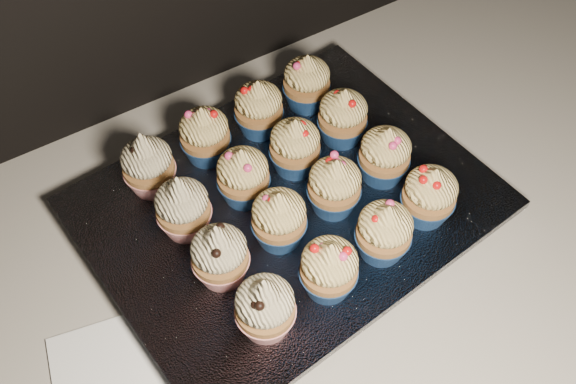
# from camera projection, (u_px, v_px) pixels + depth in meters

# --- Properties ---
(worktop) EXTENTS (2.44, 0.64, 0.04)m
(worktop) POSITION_uv_depth(u_px,v_px,m) (231.00, 277.00, 0.77)
(worktop) COLOR beige
(worktop) RESTS_ON cabinet
(napkin) EXTENTS (0.17, 0.17, 0.00)m
(napkin) POSITION_uv_depth(u_px,v_px,m) (124.00, 378.00, 0.67)
(napkin) COLOR white
(napkin) RESTS_ON worktop
(baking_tray) EXTENTS (0.45, 0.36, 0.02)m
(baking_tray) POSITION_uv_depth(u_px,v_px,m) (288.00, 211.00, 0.79)
(baking_tray) COLOR black
(baking_tray) RESTS_ON worktop
(foil_lining) EXTENTS (0.49, 0.40, 0.01)m
(foil_lining) POSITION_uv_depth(u_px,v_px,m) (288.00, 203.00, 0.78)
(foil_lining) COLOR silver
(foil_lining) RESTS_ON baking_tray
(cupcake_0) EXTENTS (0.06, 0.06, 0.10)m
(cupcake_0) POSITION_uv_depth(u_px,v_px,m) (265.00, 307.00, 0.64)
(cupcake_0) COLOR #B41920
(cupcake_0) RESTS_ON foil_lining
(cupcake_1) EXTENTS (0.06, 0.06, 0.08)m
(cupcake_1) POSITION_uv_depth(u_px,v_px,m) (329.00, 268.00, 0.67)
(cupcake_1) COLOR navy
(cupcake_1) RESTS_ON foil_lining
(cupcake_2) EXTENTS (0.06, 0.06, 0.08)m
(cupcake_2) POSITION_uv_depth(u_px,v_px,m) (384.00, 231.00, 0.70)
(cupcake_2) COLOR navy
(cupcake_2) RESTS_ON foil_lining
(cupcake_3) EXTENTS (0.06, 0.06, 0.08)m
(cupcake_3) POSITION_uv_depth(u_px,v_px,m) (429.00, 195.00, 0.73)
(cupcake_3) COLOR navy
(cupcake_3) RESTS_ON foil_lining
(cupcake_4) EXTENTS (0.06, 0.06, 0.10)m
(cupcake_4) POSITION_uv_depth(u_px,v_px,m) (220.00, 255.00, 0.68)
(cupcake_4) COLOR #B41920
(cupcake_4) RESTS_ON foil_lining
(cupcake_5) EXTENTS (0.06, 0.06, 0.08)m
(cupcake_5) POSITION_uv_depth(u_px,v_px,m) (279.00, 219.00, 0.71)
(cupcake_5) COLOR navy
(cupcake_5) RESTS_ON foil_lining
(cupcake_6) EXTENTS (0.06, 0.06, 0.08)m
(cupcake_6) POSITION_uv_depth(u_px,v_px,m) (334.00, 186.00, 0.74)
(cupcake_6) COLOR navy
(cupcake_6) RESTS_ON foil_lining
(cupcake_7) EXTENTS (0.06, 0.06, 0.08)m
(cupcake_7) POSITION_uv_depth(u_px,v_px,m) (385.00, 155.00, 0.76)
(cupcake_7) COLOR navy
(cupcake_7) RESTS_ON foil_lining
(cupcake_8) EXTENTS (0.06, 0.06, 0.10)m
(cupcake_8) POSITION_uv_depth(u_px,v_px,m) (183.00, 207.00, 0.72)
(cupcake_8) COLOR #B41920
(cupcake_8) RESTS_ON foil_lining
(cupcake_9) EXTENTS (0.06, 0.06, 0.08)m
(cupcake_9) POSITION_uv_depth(u_px,v_px,m) (243.00, 176.00, 0.75)
(cupcake_9) COLOR navy
(cupcake_9) RESTS_ON foil_lining
(cupcake_10) EXTENTS (0.06, 0.06, 0.08)m
(cupcake_10) POSITION_uv_depth(u_px,v_px,m) (295.00, 146.00, 0.77)
(cupcake_10) COLOR navy
(cupcake_10) RESTS_ON foil_lining
(cupcake_11) EXTENTS (0.06, 0.06, 0.08)m
(cupcake_11) POSITION_uv_depth(u_px,v_px,m) (343.00, 117.00, 0.80)
(cupcake_11) COLOR navy
(cupcake_11) RESTS_ON foil_lining
(cupcake_12) EXTENTS (0.06, 0.06, 0.10)m
(cupcake_12) POSITION_uv_depth(u_px,v_px,m) (148.00, 164.00, 0.75)
(cupcake_12) COLOR #B41920
(cupcake_12) RESTS_ON foil_lining
(cupcake_13) EXTENTS (0.06, 0.06, 0.08)m
(cupcake_13) POSITION_uv_depth(u_px,v_px,m) (205.00, 135.00, 0.78)
(cupcake_13) COLOR navy
(cupcake_13) RESTS_ON foil_lining
(cupcake_14) EXTENTS (0.06, 0.06, 0.08)m
(cupcake_14) POSITION_uv_depth(u_px,v_px,m) (259.00, 108.00, 0.81)
(cupcake_14) COLOR navy
(cupcake_14) RESTS_ON foil_lining
(cupcake_15) EXTENTS (0.06, 0.06, 0.08)m
(cupcake_15) POSITION_uv_depth(u_px,v_px,m) (307.00, 82.00, 0.84)
(cupcake_15) COLOR navy
(cupcake_15) RESTS_ON foil_lining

